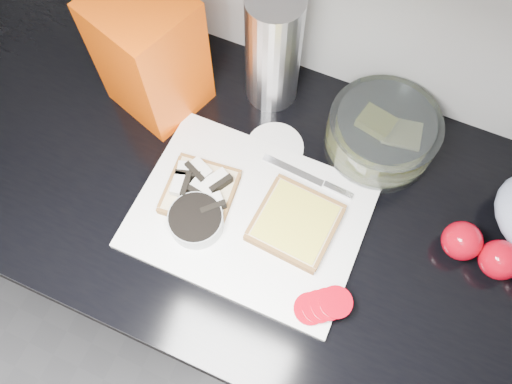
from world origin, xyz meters
The scene contains 13 objects.
base_cabinet centered at (0.00, 1.20, 0.43)m, with size 3.50×0.60×0.86m, color black.
countertop centered at (0.00, 1.20, 0.88)m, with size 3.50×0.64×0.04m, color black.
cutting_board centered at (-0.13, 1.15, 0.91)m, with size 0.40×0.30×0.01m, color white.
bread_left centered at (-0.23, 1.15, 0.92)m, with size 0.14×0.14×0.04m.
bread_right centered at (-0.05, 1.16, 0.92)m, with size 0.15×0.15×0.02m.
tomato_slices centered at (0.05, 1.05, 0.92)m, with size 0.10×0.09×0.02m.
knife centered at (-0.04, 1.26, 0.91)m, with size 0.18×0.03×0.01m.
seed_tub centered at (-0.21, 1.09, 0.93)m, with size 0.10×0.10×0.05m.
tub_lid centered at (-0.14, 1.30, 0.90)m, with size 0.11×0.11×0.01m, color white.
glass_bowl centered at (0.03, 1.38, 0.94)m, with size 0.20×0.20×0.09m.
bread_bag centered at (-0.40, 1.32, 1.02)m, with size 0.16×0.15×0.25m, color #F54004.
steel_canister centered at (-0.20, 1.42, 1.02)m, with size 0.10×0.10×0.24m, color #BCBCC2.
whole_tomatoes centered at (0.29, 1.24, 0.93)m, with size 0.21×0.08×0.07m.
Camera 1 is at (0.01, 0.85, 1.74)m, focal length 35.00 mm.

